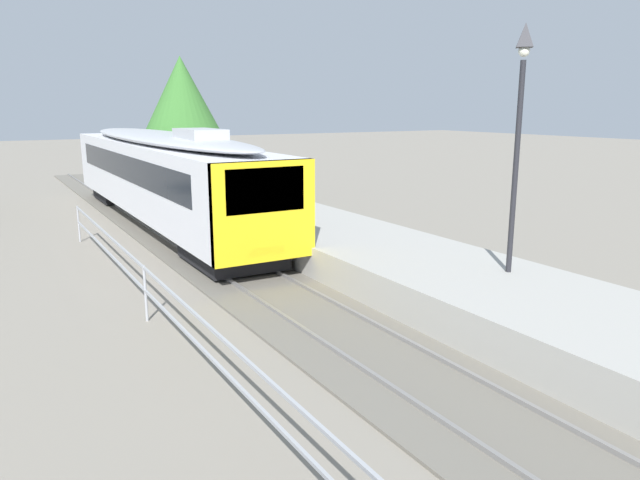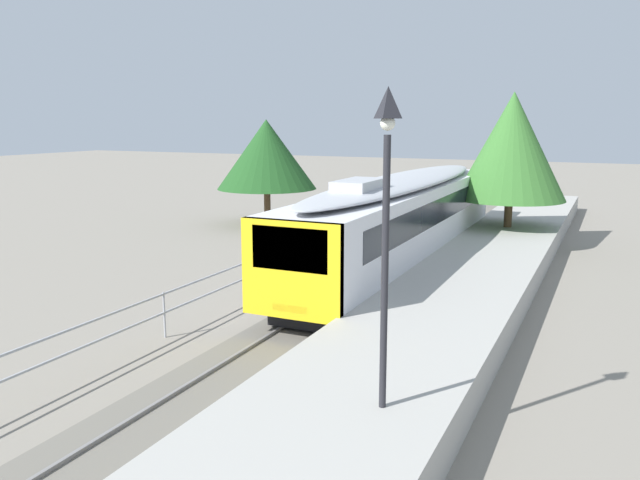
# 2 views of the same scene
# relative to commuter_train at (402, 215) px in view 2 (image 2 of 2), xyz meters

# --- Properties ---
(ground_plane) EXTENTS (160.00, 160.00, 0.00)m
(ground_plane) POSITION_rel_commuter_train_xyz_m (-3.00, -9.27, -2.14)
(ground_plane) COLOR gray
(track_rails) EXTENTS (3.20, 60.00, 0.14)m
(track_rails) POSITION_rel_commuter_train_xyz_m (0.00, -9.27, -2.11)
(track_rails) COLOR #6B665B
(track_rails) RESTS_ON ground
(commuter_train) EXTENTS (2.82, 18.97, 3.74)m
(commuter_train) POSITION_rel_commuter_train_xyz_m (0.00, 0.00, 0.00)
(commuter_train) COLOR silver
(commuter_train) RESTS_ON track_rails
(station_platform) EXTENTS (3.90, 60.00, 0.90)m
(station_platform) POSITION_rel_commuter_train_xyz_m (3.25, -9.27, -1.69)
(station_platform) COLOR #A8A59E
(station_platform) RESTS_ON ground
(platform_lamp_mid_platform) EXTENTS (0.34, 0.34, 5.35)m
(platform_lamp_mid_platform) POSITION_rel_commuter_train_xyz_m (4.01, -13.65, 2.48)
(platform_lamp_mid_platform) COLOR #232328
(platform_lamp_mid_platform) RESTS_ON station_platform
(tree_behind_carpark) EXTENTS (4.92, 4.92, 6.97)m
(tree_behind_carpark) POSITION_rel_commuter_train_xyz_m (2.97, 6.53, 2.41)
(tree_behind_carpark) COLOR brown
(tree_behind_carpark) RESTS_ON ground
(tree_behind_station_far) EXTENTS (5.44, 5.44, 5.76)m
(tree_behind_station_far) POSITION_rel_commuter_train_xyz_m (-10.09, 7.34, 1.73)
(tree_behind_station_far) COLOR brown
(tree_behind_station_far) RESTS_ON ground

